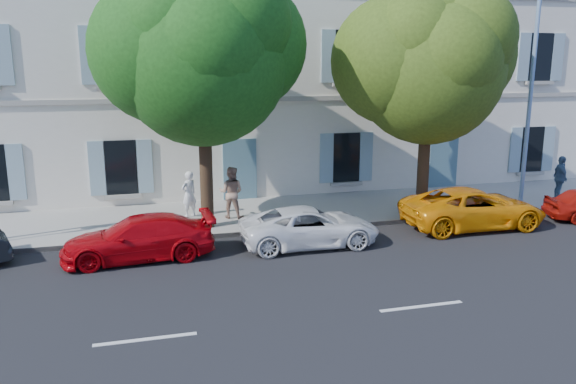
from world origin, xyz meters
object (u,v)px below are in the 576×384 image
object	(u,v)px
tree_left	(202,60)
tree_right	(429,70)
pedestrian_c	(560,178)
car_red_coupe	(139,238)
street_lamp	(534,89)
car_white_coupe	(310,227)
car_yellow_supercar	(473,208)
pedestrian_a	(189,194)
pedestrian_b	(231,192)

from	to	relation	value
tree_left	tree_right	distance (m)	7.50
pedestrian_c	car_red_coupe	bearing A→B (deg)	115.94
car_red_coupe	tree_left	size ratio (longest dim) A/B	0.51
street_lamp	tree_left	bearing A→B (deg)	178.24
tree_right	car_white_coupe	bearing A→B (deg)	-157.19
street_lamp	car_red_coupe	bearing A→B (deg)	-172.42
street_lamp	pedestrian_c	size ratio (longest dim) A/B	4.45
car_white_coupe	tree_right	size ratio (longest dim) A/B	0.54
car_yellow_supercar	tree_left	xyz separation A→B (m)	(-8.55, 1.82, 4.76)
street_lamp	pedestrian_a	distance (m)	12.70
tree_right	car_red_coupe	bearing A→B (deg)	-168.76
tree_right	car_yellow_supercar	bearing A→B (deg)	-55.61
pedestrian_b	pedestrian_c	xyz separation A→B (m)	(12.76, -0.64, -0.03)
car_white_coupe	pedestrian_b	distance (m)	3.67
car_yellow_supercar	pedestrian_b	xyz separation A→B (m)	(-7.62, 2.71, 0.38)
car_red_coupe	car_yellow_supercar	bearing A→B (deg)	89.30
car_yellow_supercar	street_lamp	size ratio (longest dim) A/B	0.62
car_red_coupe	tree_right	distance (m)	10.84
tree_right	street_lamp	world-z (taller)	tree_right
car_white_coupe	tree_left	bearing A→B (deg)	51.44
car_red_coupe	street_lamp	xyz separation A→B (m)	(13.79, 1.84, 3.85)
street_lamp	pedestrian_a	xyz separation A→B (m)	(-12.08, 1.76, -3.51)
tree_left	tree_right	xyz separation A→B (m)	(7.49, -0.27, -0.30)
car_red_coupe	pedestrian_a	size ratio (longest dim) A/B	2.60
tree_left	pedestrian_a	distance (m)	4.71
car_red_coupe	pedestrian_c	distance (m)	16.05
car_white_coupe	pedestrian_b	bearing A→B (deg)	30.92
pedestrian_b	pedestrian_c	bearing A→B (deg)	-158.68
tree_left	street_lamp	world-z (taller)	tree_left
pedestrian_b	pedestrian_c	distance (m)	12.77
car_yellow_supercar	tree_left	world-z (taller)	tree_left
pedestrian_a	pedestrian_b	bearing A→B (deg)	127.00
car_yellow_supercar	car_red_coupe	bearing A→B (deg)	93.11
tree_left	pedestrian_a	bearing A→B (deg)	107.95
car_white_coupe	tree_left	xyz separation A→B (m)	(-2.77, 2.26, 4.84)
street_lamp	pedestrian_c	world-z (taller)	street_lamp
car_red_coupe	car_white_coupe	bearing A→B (deg)	86.51
car_yellow_supercar	pedestrian_c	distance (m)	5.55
car_red_coupe	car_yellow_supercar	xyz separation A→B (m)	(10.72, 0.37, 0.06)
car_red_coupe	street_lamp	world-z (taller)	street_lamp
pedestrian_a	tree_left	bearing A→B (deg)	75.24
car_white_coupe	pedestrian_c	world-z (taller)	pedestrian_c
car_red_coupe	pedestrian_c	xyz separation A→B (m)	(15.86, 2.45, 0.40)
car_yellow_supercar	pedestrian_a	xyz separation A→B (m)	(-9.01, 3.22, 0.29)
pedestrian_c	street_lamp	bearing A→B (deg)	123.65
car_white_coupe	car_yellow_supercar	world-z (taller)	car_yellow_supercar
car_yellow_supercar	tree_right	bearing A→B (deg)	35.51
car_yellow_supercar	car_white_coupe	bearing A→B (deg)	95.48
tree_right	pedestrian_b	distance (m)	7.82
car_red_coupe	street_lamp	size ratio (longest dim) A/B	0.55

